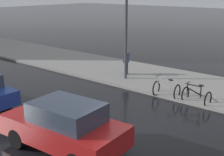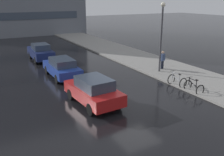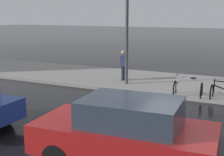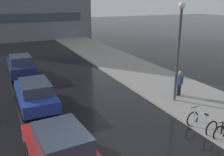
{
  "view_description": "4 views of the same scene",
  "coord_description": "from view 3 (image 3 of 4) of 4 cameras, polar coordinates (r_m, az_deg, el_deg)",
  "views": [
    {
      "loc": [
        -8.25,
        -5.99,
        4.88
      ],
      "look_at": [
        1.4,
        1.99,
        1.25
      ],
      "focal_mm": 50.0,
      "sensor_mm": 36.0,
      "label": 1
    },
    {
      "loc": [
        -7.75,
        -11.2,
        5.71
      ],
      "look_at": [
        -0.52,
        2.0,
        0.89
      ],
      "focal_mm": 40.0,
      "sensor_mm": 36.0,
      "label": 2
    },
    {
      "loc": [
        -8.39,
        -1.83,
        3.36
      ],
      "look_at": [
        1.66,
        3.07,
        1.06
      ],
      "focal_mm": 50.0,
      "sensor_mm": 36.0,
      "label": 3
    },
    {
      "loc": [
        -3.89,
        -6.49,
        5.59
      ],
      "look_at": [
        1.19,
        4.43,
        1.75
      ],
      "focal_mm": 40.0,
      "sensor_mm": 36.0,
      "label": 4
    }
  ],
  "objects": [
    {
      "name": "ground_plane",
      "position": [
        9.22,
        12.93,
        -10.06
      ],
      "size": [
        140.0,
        140.0,
        0.0
      ],
      "primitive_type": "plane",
      "color": "black"
    },
    {
      "name": "sidewalk_kerb",
      "position": [
        18.92,
        -13.23,
        1.3
      ],
      "size": [
        4.8,
        60.0,
        0.14
      ],
      "primitive_type": "cube",
      "color": "gray",
      "rests_on": "ground"
    },
    {
      "name": "bicycle_second",
      "position": [
        12.83,
        13.7,
        -2.06
      ],
      "size": [
        0.82,
        1.16,
        1.0
      ],
      "color": "black",
      "rests_on": "ground"
    },
    {
      "name": "car_red",
      "position": [
        7.02,
        2.54,
        -9.83
      ],
      "size": [
        2.11,
        4.13,
        1.56
      ],
      "color": "#AD1919",
      "rests_on": "ground"
    },
    {
      "name": "pedestrian",
      "position": [
        15.37,
        2.05,
        2.47
      ],
      "size": [
        0.45,
        0.34,
        1.63
      ],
      "color": "#1E2333",
      "rests_on": "ground"
    },
    {
      "name": "streetlamp",
      "position": [
        14.36,
        2.77,
        11.72
      ],
      "size": [
        0.35,
        0.35,
        5.45
      ],
      "color": "#424247",
      "rests_on": "ground"
    }
  ]
}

